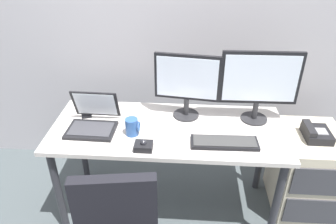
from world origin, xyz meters
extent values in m
plane|color=#434B4E|center=(0.00, 0.00, 0.00)|extent=(8.00, 8.00, 0.00)
cube|color=#A29FA4|center=(0.00, 0.67, 1.40)|extent=(6.00, 0.10, 2.80)
cube|color=beige|center=(0.00, 0.00, 0.72)|extent=(1.55, 0.65, 0.03)
cylinder|color=#2D2D33|center=(-0.71, -0.26, 0.35)|extent=(0.05, 0.05, 0.71)
cylinder|color=#2D2D33|center=(0.71, -0.26, 0.35)|extent=(0.05, 0.05, 0.71)
cylinder|color=#2D2D33|center=(-0.71, 0.26, 0.35)|extent=(0.05, 0.05, 0.71)
cylinder|color=#2D2D33|center=(0.71, 0.26, 0.35)|extent=(0.05, 0.05, 0.71)
cube|color=beige|center=(1.01, 0.11, 0.32)|extent=(0.42, 0.52, 0.64)
cube|color=#38383D|center=(1.01, -0.16, 0.46)|extent=(0.38, 0.01, 0.22)
cube|color=#38383D|center=(1.01, -0.16, 0.19)|extent=(0.38, 0.01, 0.22)
cube|color=black|center=(1.01, 0.09, 0.67)|extent=(0.17, 0.20, 0.06)
cube|color=black|center=(0.95, 0.09, 0.72)|extent=(0.05, 0.18, 0.04)
cube|color=gray|center=(1.03, 0.08, 0.70)|extent=(0.07, 0.08, 0.01)
cube|color=black|center=(-0.20, -0.72, 0.73)|extent=(0.40, 0.11, 0.42)
cylinder|color=#262628|center=(0.58, 0.14, 0.74)|extent=(0.18, 0.18, 0.01)
cylinder|color=#262628|center=(0.58, 0.14, 0.81)|extent=(0.04, 0.04, 0.12)
cube|color=black|center=(0.58, 0.14, 1.05)|extent=(0.51, 0.03, 0.36)
cube|color=silver|center=(0.58, 0.13, 1.05)|extent=(0.47, 0.01, 0.32)
cylinder|color=#262628|center=(0.12, 0.16, 0.74)|extent=(0.18, 0.18, 0.01)
cylinder|color=#262628|center=(0.12, 0.16, 0.81)|extent=(0.04, 0.04, 0.12)
cube|color=black|center=(0.12, 0.16, 1.03)|extent=(0.44, 0.08, 0.32)
cube|color=silver|center=(0.11, 0.15, 1.03)|extent=(0.40, 0.06, 0.28)
cube|color=black|center=(0.36, -0.16, 0.75)|extent=(0.41, 0.15, 0.02)
cube|color=#353535|center=(0.36, -0.16, 0.76)|extent=(0.38, 0.12, 0.01)
cube|color=black|center=(-0.49, -0.08, 0.75)|extent=(0.32, 0.23, 0.02)
cube|color=#38383D|center=(-0.49, -0.08, 0.76)|extent=(0.28, 0.17, 0.00)
cube|color=black|center=(-0.49, 0.06, 0.86)|extent=(0.31, 0.09, 0.21)
cube|color=silver|center=(-0.49, 0.06, 0.86)|extent=(0.27, 0.07, 0.18)
cube|color=black|center=(-0.13, -0.24, 0.76)|extent=(0.11, 0.09, 0.04)
sphere|color=#232328|center=(-0.13, -0.24, 0.78)|extent=(0.04, 0.04, 0.04)
cylinder|color=#2B5192|center=(-0.22, -0.09, 0.79)|extent=(0.08, 0.08, 0.11)
torus|color=#30518E|center=(-0.18, -0.09, 0.80)|extent=(0.01, 0.07, 0.07)
cube|color=black|center=(-0.59, 0.14, 0.74)|extent=(0.11, 0.16, 0.01)
camera|label=1|loc=(0.12, -1.77, 1.92)|focal=34.27mm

